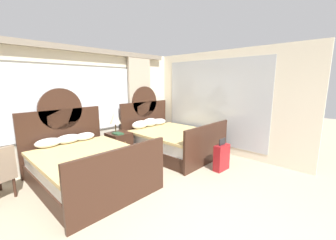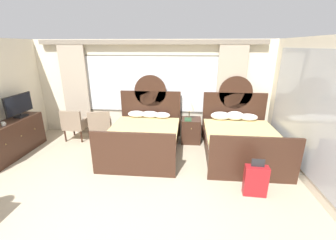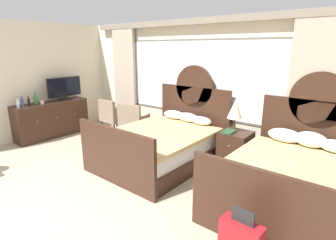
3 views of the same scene
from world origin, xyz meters
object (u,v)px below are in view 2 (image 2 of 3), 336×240
Objects in this scene: dresser_minibar at (12,139)px; tv_flatscreen at (19,106)px; armchair_by_window_left at (100,124)px; armchair_by_window_centre at (75,123)px; table_lamp_on_nightstand at (190,104)px; book_on_nightstand at (188,119)px; bed_near_mirror at (240,140)px; suitcase_on_floor at (256,181)px; cup_on_dresser at (3,124)px; nightstand_between_beds at (191,130)px; bed_near_window at (144,137)px.

tv_flatscreen is at bearing 86.20° from dresser_minibar.
armchair_by_window_centre is (-0.73, -0.00, 0.00)m from armchair_by_window_left.
table_lamp_on_nightstand is 0.65× the size of armchair_by_window_centre.
book_on_nightstand is 2.41m from armchair_by_window_left.
tv_flatscreen is at bearing -178.50° from bed_near_mirror.
suitcase_on_floor is at bearing -92.03° from bed_near_mirror.
table_lamp_on_nightstand is 3.21m from armchair_by_window_centre.
cup_on_dresser is 0.15× the size of suitcase_on_floor.
table_lamp_on_nightstand is (-0.06, 0.03, 0.73)m from nightstand_between_beds.
table_lamp_on_nightstand is at bearing 158.08° from nightstand_between_beds.
table_lamp_on_nightstand is 2.50m from armchair_by_window_left.
bed_near_window reaches higher than suitcase_on_floor.
dresser_minibar is at bearing -163.70° from table_lamp_on_nightstand.
armchair_by_window_left is at bearing 150.27° from suitcase_on_floor.
bed_near_window is 3.13m from cup_on_dresser.
bed_near_window is 3.16m from tv_flatscreen.
armchair_by_window_left is at bearing 20.10° from tv_flatscreen.
bed_near_mirror reaches higher than cup_on_dresser.
armchair_by_window_left is 0.73m from armchair_by_window_centre.
bed_near_mirror is 3.17× the size of suitcase_on_floor.
tv_flatscreen reaches higher than armchair_by_window_left.
cup_on_dresser is (-4.16, -1.43, 0.56)m from nightstand_between_beds.
tv_flatscreen is at bearing -177.52° from bed_near_window.
armchair_by_window_left and armchair_by_window_centre have the same top height.
armchair_by_window_left is (-3.66, 0.49, 0.12)m from bed_near_mirror.
tv_flatscreen is (-4.14, -0.70, 0.46)m from book_on_nightstand.
cup_on_dresser is (-2.99, -0.76, 0.53)m from bed_near_window.
bed_near_window is 1.42m from armchair_by_window_left.
bed_near_window is 2.53× the size of armchair_by_window_centre.
armchair_by_window_left reaches higher than nightstand_between_beds.
armchair_by_window_left is at bearing -176.21° from nightstand_between_beds.
bed_near_mirror is at bearing 1.50° from tv_flatscreen.
armchair_by_window_left is (1.67, 1.27, -0.41)m from cup_on_dresser.
nightstand_between_beds is 2.50m from armchair_by_window_left.
armchair_by_window_centre reaches higher than book_on_nightstand.
bed_near_window is 1.31× the size of dresser_minibar.
book_on_nightstand is 0.30× the size of tv_flatscreen.
armchair_by_window_left is at bearing -178.50° from book_on_nightstand.
tv_flatscreen is 5.59m from suitcase_on_floor.
cup_on_dresser is at bearing -142.81° from armchair_by_window_left.
book_on_nightstand is (1.08, 0.57, 0.31)m from bed_near_window.
bed_near_mirror reaches higher than nightstand_between_beds.
nightstand_between_beds is 4.42m from dresser_minibar.
cup_on_dresser is at bearing 171.46° from suitcase_on_floor.
bed_near_mirror is 5.45m from dresser_minibar.
armchair_by_window_centre is 1.25× the size of suitcase_on_floor.
armchair_by_window_centre is at bearing 154.62° from suitcase_on_floor.
bed_near_window is 1.00× the size of bed_near_mirror.
cup_on_dresser is at bearing -68.31° from dresser_minibar.
nightstand_between_beds is 0.76× the size of tv_flatscreen.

